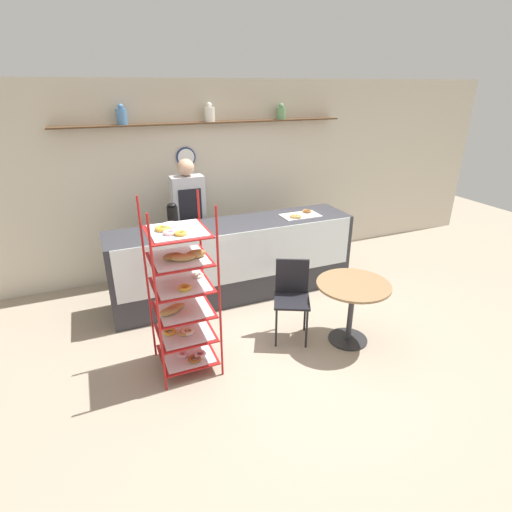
% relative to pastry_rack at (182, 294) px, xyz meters
% --- Properties ---
extents(ground_plane, '(14.00, 14.00, 0.00)m').
position_rel_pastry_rack_xyz_m(ground_plane, '(0.95, 0.08, -0.81)').
color(ground_plane, gray).
extents(back_wall, '(10.00, 0.30, 2.70)m').
position_rel_pastry_rack_xyz_m(back_wall, '(0.95, 2.29, 0.55)').
color(back_wall, beige).
rests_on(back_wall, ground_plane).
extents(display_counter, '(3.16, 0.70, 1.01)m').
position_rel_pastry_rack_xyz_m(display_counter, '(0.95, 1.22, -0.31)').
color(display_counter, '#333338').
rests_on(display_counter, ground_plane).
extents(pastry_rack, '(0.57, 0.59, 1.72)m').
position_rel_pastry_rack_xyz_m(pastry_rack, '(0.00, 0.00, 0.00)').
color(pastry_rack, '#A51919').
rests_on(pastry_rack, ground_plane).
extents(person_worker, '(0.42, 0.23, 1.76)m').
position_rel_pastry_rack_xyz_m(person_worker, '(0.52, 1.75, 0.15)').
color(person_worker, '#282833').
rests_on(person_worker, ground_plane).
extents(cafe_table, '(0.78, 0.78, 0.70)m').
position_rel_pastry_rack_xyz_m(cafe_table, '(1.75, -0.27, -0.28)').
color(cafe_table, '#262628').
rests_on(cafe_table, ground_plane).
extents(cafe_chair, '(0.51, 0.51, 0.89)m').
position_rel_pastry_rack_xyz_m(cafe_chair, '(1.21, 0.09, -0.26)').
color(cafe_chair, black).
rests_on(cafe_chair, ground_plane).
extents(coffee_carafe, '(0.13, 0.13, 0.34)m').
position_rel_pastry_rack_xyz_m(coffee_carafe, '(0.21, 1.27, 0.36)').
color(coffee_carafe, black).
rests_on(coffee_carafe, display_counter).
extents(donut_tray_counter, '(0.51, 0.30, 0.05)m').
position_rel_pastry_rack_xyz_m(donut_tray_counter, '(1.89, 1.18, 0.21)').
color(donut_tray_counter, white).
rests_on(donut_tray_counter, display_counter).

